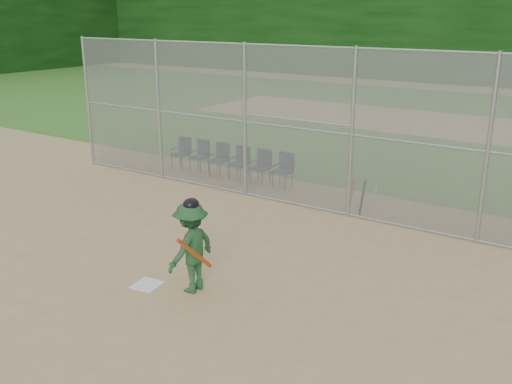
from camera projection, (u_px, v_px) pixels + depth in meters
The scene contains 13 objects.
ground at pixel (180, 285), 10.32m from camera, with size 100.00×100.00×0.00m, color tan.
grass_strip at pixel (454, 126), 24.62m from camera, with size 100.00×100.00×0.00m, color #30671F.
dirt_patch_far at pixel (454, 125), 24.62m from camera, with size 24.00×24.00×0.00m, color tan.
backstop_fence at pixel (313, 127), 13.66m from camera, with size 16.09×0.09×4.00m.
home_plate at pixel (148, 285), 10.29m from camera, with size 0.47×0.47×0.02m, color silver.
batter_at_plate at pixel (191, 246), 9.88m from camera, with size 0.86×1.25×1.72m.
spare_bats at pixel (362, 197), 13.82m from camera, with size 0.66×0.35×0.83m.
chair_0 at pixel (181, 153), 17.84m from camera, with size 0.54×0.52×0.96m, color #111E3E, non-canonical shape.
chair_1 at pixel (199, 156), 17.45m from camera, with size 0.54×0.52×0.96m, color #111E3E, non-canonical shape.
chair_2 at pixel (219, 160), 17.06m from camera, with size 0.54×0.52×0.96m, color #111E3E, non-canonical shape.
chair_3 at pixel (239, 163), 16.67m from camera, with size 0.54×0.52×0.96m, color #111E3E, non-canonical shape.
chair_4 at pixel (260, 167), 16.27m from camera, with size 0.54×0.52×0.96m, color #111E3E, non-canonical shape.
chair_5 at pixel (282, 171), 15.88m from camera, with size 0.54×0.52×0.96m, color #111E3E, non-canonical shape.
Camera 1 is at (6.30, -7.01, 4.73)m, focal length 40.00 mm.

